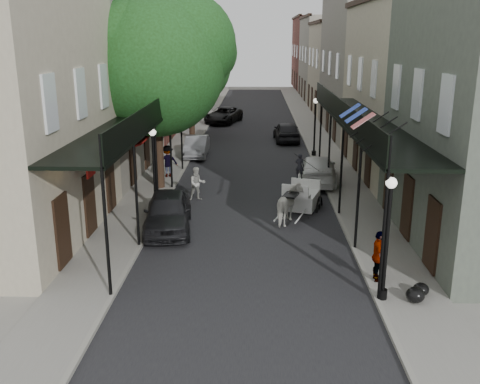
# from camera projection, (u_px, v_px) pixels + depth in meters

# --- Properties ---
(ground) EXTENTS (140.00, 140.00, 0.00)m
(ground) POSITION_uv_depth(u_px,v_px,m) (245.00, 272.00, 17.89)
(ground) COLOR gray
(ground) RESTS_ON ground
(road) EXTENTS (8.00, 90.00, 0.01)m
(road) POSITION_uv_depth(u_px,v_px,m) (252.00, 150.00, 37.09)
(road) COLOR black
(road) RESTS_ON ground
(sidewalk_left) EXTENTS (2.20, 90.00, 0.12)m
(sidewalk_left) POSITION_uv_depth(u_px,v_px,m) (180.00, 149.00, 37.23)
(sidewalk_left) COLOR gray
(sidewalk_left) RESTS_ON ground
(sidewalk_right) EXTENTS (2.20, 90.00, 0.12)m
(sidewalk_right) POSITION_uv_depth(u_px,v_px,m) (324.00, 150.00, 36.92)
(sidewalk_right) COLOR gray
(sidewalk_right) RESTS_ON ground
(building_row_left) EXTENTS (5.00, 80.00, 10.50)m
(building_row_left) POSITION_uv_depth(u_px,v_px,m) (152.00, 66.00, 45.49)
(building_row_left) COLOR #B4AA90
(building_row_left) RESTS_ON ground
(building_row_right) EXTENTS (5.00, 80.00, 10.50)m
(building_row_right) POSITION_uv_depth(u_px,v_px,m) (355.00, 66.00, 44.97)
(building_row_right) COLOR gray
(building_row_right) RESTS_ON ground
(gallery_left) EXTENTS (2.20, 18.05, 4.88)m
(gallery_left) POSITION_uv_depth(u_px,v_px,m) (141.00, 120.00, 23.61)
(gallery_left) COLOR black
(gallery_left) RESTS_ON sidewalk_left
(gallery_right) EXTENTS (2.20, 18.05, 4.88)m
(gallery_right) POSITION_uv_depth(u_px,v_px,m) (358.00, 121.00, 23.32)
(gallery_right) COLOR black
(gallery_right) RESTS_ON sidewalk_right
(tree_near) EXTENTS (7.31, 6.80, 9.63)m
(tree_near) POSITION_uv_depth(u_px,v_px,m) (164.00, 60.00, 25.98)
(tree_near) COLOR #382619
(tree_near) RESTS_ON sidewalk_left
(tree_far) EXTENTS (6.45, 6.00, 8.61)m
(tree_far) POSITION_uv_depth(u_px,v_px,m) (195.00, 62.00, 39.61)
(tree_far) COLOR #382619
(tree_far) RESTS_ON sidewalk_left
(lamppost_right_near) EXTENTS (0.32, 0.32, 3.71)m
(lamppost_right_near) POSITION_uv_depth(u_px,v_px,m) (387.00, 237.00, 15.28)
(lamppost_right_near) COLOR black
(lamppost_right_near) RESTS_ON sidewalk_right
(lamppost_left) EXTENTS (0.32, 0.32, 3.71)m
(lamppost_left) POSITION_uv_depth(u_px,v_px,m) (154.00, 169.00, 23.21)
(lamppost_left) COLOR black
(lamppost_left) RESTS_ON sidewalk_left
(lamppost_right_far) EXTENTS (0.32, 0.32, 3.71)m
(lamppost_right_far) POSITION_uv_depth(u_px,v_px,m) (315.00, 126.00, 34.48)
(lamppost_right_far) COLOR black
(lamppost_right_far) RESTS_ON sidewalk_right
(horse) EXTENTS (1.41, 2.09, 1.62)m
(horse) POSITION_uv_depth(u_px,v_px,m) (290.00, 205.00, 22.32)
(horse) COLOR silver
(horse) RESTS_ON ground
(carriage) EXTENTS (2.13, 2.68, 2.70)m
(carriage) POSITION_uv_depth(u_px,v_px,m) (304.00, 185.00, 24.54)
(carriage) COLOR black
(carriage) RESTS_ON ground
(pedestrian_walking) EXTENTS (0.95, 0.84, 1.62)m
(pedestrian_walking) POSITION_uv_depth(u_px,v_px,m) (197.00, 184.00, 25.60)
(pedestrian_walking) COLOR #ADACA3
(pedestrian_walking) RESTS_ON ground
(pedestrian_sidewalk_left) EXTENTS (1.30, 1.04, 1.75)m
(pedestrian_sidewalk_left) POSITION_uv_depth(u_px,v_px,m) (168.00, 161.00, 29.44)
(pedestrian_sidewalk_left) COLOR gray
(pedestrian_sidewalk_left) RESTS_ON sidewalk_left
(pedestrian_sidewalk_right) EXTENTS (0.42, 0.98, 1.66)m
(pedestrian_sidewalk_right) POSITION_uv_depth(u_px,v_px,m) (378.00, 256.00, 16.75)
(pedestrian_sidewalk_right) COLOR gray
(pedestrian_sidewalk_right) RESTS_ON sidewalk_right
(car_left_near) EXTENTS (2.32, 4.72, 1.55)m
(car_left_near) POSITION_uv_depth(u_px,v_px,m) (168.00, 212.00, 21.61)
(car_left_near) COLOR black
(car_left_near) RESTS_ON ground
(car_left_mid) EXTENTS (1.44, 4.06, 1.34)m
(car_left_mid) POSITION_uv_depth(u_px,v_px,m) (196.00, 146.00, 35.06)
(car_left_mid) COLOR gray
(car_left_mid) RESTS_ON ground
(car_left_far) EXTENTS (3.68, 5.63, 1.44)m
(car_left_far) POSITION_uv_depth(u_px,v_px,m) (224.00, 115.00, 48.86)
(car_left_far) COLOR black
(car_left_far) RESTS_ON ground
(car_right_near) EXTENTS (2.45, 5.13, 1.44)m
(car_right_near) POSITION_uv_depth(u_px,v_px,m) (317.00, 170.00, 28.67)
(car_right_near) COLOR silver
(car_right_near) RESTS_ON ground
(car_right_far) EXTENTS (2.00, 4.51, 1.51)m
(car_right_far) POSITION_uv_depth(u_px,v_px,m) (287.00, 131.00, 40.16)
(car_right_far) COLOR black
(car_right_far) RESTS_ON ground
(trash_bags) EXTENTS (0.81, 0.96, 0.46)m
(trash_bags) POSITION_uv_depth(u_px,v_px,m) (418.00, 293.00, 15.70)
(trash_bags) COLOR black
(trash_bags) RESTS_ON sidewalk_right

